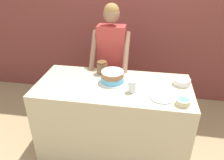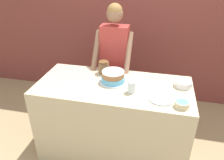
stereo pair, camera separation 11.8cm
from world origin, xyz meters
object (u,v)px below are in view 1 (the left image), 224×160
Objects in this scene: frosting_bowl_blue at (183,102)px; ceramic_plate at (162,97)px; cake at (113,77)px; person_baker at (111,55)px; stoneware_jar at (102,68)px; drinking_glass at (132,86)px; frosting_bowl_pink at (182,81)px.

ceramic_plate is at bearing 154.85° from frosting_bowl_blue.
cake is at bearing 155.47° from frosting_bowl_blue.
person_baker is 0.35m from stoneware_jar.
person_baker is at bearing 129.21° from ceramic_plate.
cake is at bearing -50.36° from stoneware_jar.
person_baker is 5.37× the size of cake.
drinking_glass is 0.50× the size of ceramic_plate.
person_baker is at bearing 115.11° from drinking_glass.
person_baker reaches higher than frosting_bowl_pink.
ceramic_plate is at bearing -50.79° from person_baker.
drinking_glass is 0.31m from ceramic_plate.
person_baker is 0.78m from drinking_glass.
frosting_bowl_pink is 0.74× the size of ceramic_plate.
person_baker is at bearing 151.10° from frosting_bowl_pink.
stoneware_jar is (-0.38, 0.36, 0.01)m from drinking_glass.
stoneware_jar is at bearing 129.64° from cake.
frosting_bowl_pink is at bearing 25.07° from drinking_glass.
stoneware_jar is at bearing 172.26° from frosting_bowl_pink.
frosting_bowl_blue is 0.39m from frosting_bowl_pink.
stoneware_jar is (-0.16, 0.19, 0.01)m from cake.
person_baker reaches higher than stoneware_jar.
cake is 1.76× the size of frosting_bowl_pink.
frosting_bowl_blue is 1.01m from stoneware_jar.
ceramic_plate is 1.63× the size of stoneware_jar.
stoneware_jar reaches higher than frosting_bowl_blue.
cake reaches higher than frosting_bowl_blue.
frosting_bowl_blue is at bearing -17.34° from drinking_glass.
frosting_bowl_pink is (0.03, 0.39, 0.00)m from frosting_bowl_blue.
frosting_bowl_blue is 0.54× the size of ceramic_plate.
frosting_bowl_pink is 0.38m from ceramic_plate.
person_baker is 14.06× the size of drinking_glass.
drinking_glass is at bearing -154.93° from frosting_bowl_pink.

